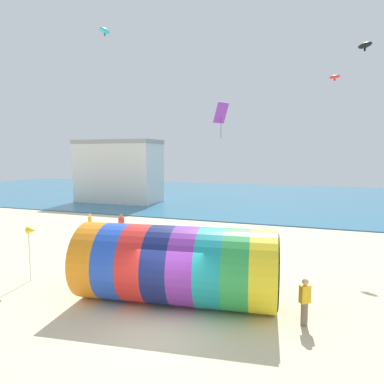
% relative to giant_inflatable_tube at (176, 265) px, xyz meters
% --- Properties ---
extents(ground_plane, '(120.00, 120.00, 0.00)m').
position_rel_giant_inflatable_tube_xyz_m(ground_plane, '(0.24, -2.19, -1.57)').
color(ground_plane, beige).
extents(sea, '(120.00, 40.00, 0.10)m').
position_rel_giant_inflatable_tube_xyz_m(sea, '(0.24, 36.76, -1.52)').
color(sea, teal).
rests_on(sea, ground).
extents(giant_inflatable_tube, '(8.29, 4.09, 3.14)m').
position_rel_giant_inflatable_tube_xyz_m(giant_inflatable_tube, '(0.00, 0.00, 0.00)').
color(giant_inflatable_tube, orange).
rests_on(giant_inflatable_tube, ground).
extents(kite_handler, '(0.42, 0.39, 1.70)m').
position_rel_giant_inflatable_tube_xyz_m(kite_handler, '(4.95, -0.28, -0.70)').
color(kite_handler, '#726651').
rests_on(kite_handler, ground).
extents(kite_purple_diamond, '(0.97, 1.10, 2.31)m').
position_rel_giant_inflatable_tube_xyz_m(kite_purple_diamond, '(-0.81, 10.10, 7.17)').
color(kite_purple_diamond, purple).
extents(kite_red_parafoil, '(0.79, 0.57, 0.38)m').
position_rel_giant_inflatable_tube_xyz_m(kite_red_parafoil, '(6.30, 13.77, 9.77)').
color(kite_red_parafoil, red).
extents(kite_cyan_parafoil, '(0.46, 0.97, 0.52)m').
position_rel_giant_inflatable_tube_xyz_m(kite_cyan_parafoil, '(-7.63, 7.03, 12.21)').
color(kite_cyan_parafoil, '#2DB2C6').
extents(kite_black_parafoil, '(1.15, 1.22, 0.65)m').
position_rel_giant_inflatable_tube_xyz_m(kite_black_parafoil, '(8.27, 15.25, 12.10)').
color(kite_black_parafoil, black).
extents(bystander_near_water, '(0.36, 0.42, 1.81)m').
position_rel_giant_inflatable_tube_xyz_m(bystander_near_water, '(-9.89, 7.98, -0.64)').
color(bystander_near_water, '#383D56').
rests_on(bystander_near_water, ground).
extents(bystander_mid_beach, '(0.37, 0.42, 1.79)m').
position_rel_giant_inflatable_tube_xyz_m(bystander_mid_beach, '(-7.67, 8.55, -0.64)').
color(bystander_mid_beach, black).
rests_on(bystander_mid_beach, ground).
extents(promenade_building, '(10.41, 4.99, 7.82)m').
position_rel_giant_inflatable_tube_xyz_m(promenade_building, '(-17.88, 25.11, 2.35)').
color(promenade_building, silver).
rests_on(promenade_building, ground).
extents(beach_flag, '(0.47, 0.36, 2.65)m').
position_rel_giant_inflatable_tube_xyz_m(beach_flag, '(-7.24, -0.10, 0.78)').
color(beach_flag, silver).
rests_on(beach_flag, ground).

